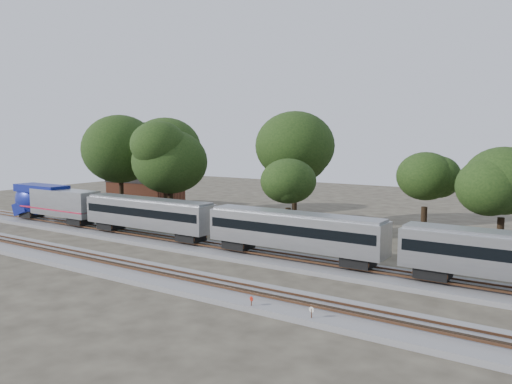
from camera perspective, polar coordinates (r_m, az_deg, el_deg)
ground at (r=41.54m, az=-2.10°, el=-9.63°), size 160.00×160.00×0.00m
track_far at (r=46.33m, az=2.26°, el=-7.68°), size 160.00×5.00×0.73m
track_near at (r=38.44m, az=-5.64°, el=-10.67°), size 160.00×5.00×0.73m
switch_stand_red at (r=33.44m, az=-0.53°, el=-12.45°), size 0.32×0.14×1.03m
switch_stand_white at (r=31.52m, az=6.36°, el=-13.60°), size 0.35×0.07×1.10m
switch_lever at (r=33.09m, az=2.73°, el=-13.60°), size 0.53×0.35×0.30m
brick_building at (r=83.28m, az=-12.45°, el=0.10°), size 11.34×8.58×5.09m
tree_0 at (r=73.01m, az=-15.26°, el=4.75°), size 9.84×9.84×13.87m
tree_1 at (r=75.34m, az=-10.33°, el=5.00°), size 9.95×9.95×14.02m
tree_2 at (r=64.21m, az=-9.84°, el=3.42°), size 8.40×8.40×11.84m
tree_3 at (r=62.85m, az=4.47°, el=5.27°), size 10.43×10.43×14.71m
tree_4 at (r=55.36m, az=3.72°, el=1.23°), size 6.63×6.63×9.35m
tree_5 at (r=56.57m, az=18.80°, el=1.70°), size 7.31×7.31×10.31m
tree_6 at (r=50.85m, az=26.40°, el=1.13°), size 7.54×7.54×10.62m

